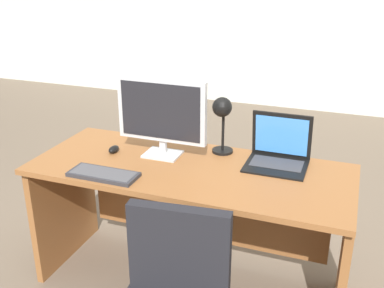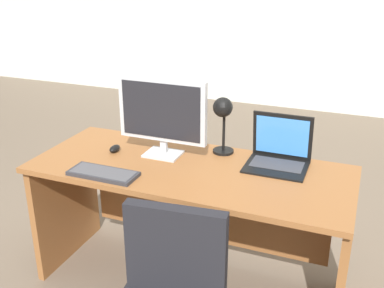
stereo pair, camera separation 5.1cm
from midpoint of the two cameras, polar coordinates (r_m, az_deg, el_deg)
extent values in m
plane|color=#6B5B4C|center=(4.05, 6.89, -4.27)|extent=(12.00, 12.00, 0.00)
cube|color=brown|center=(2.44, -0.89, -3.24)|extent=(1.71, 0.70, 0.03)
cube|color=brown|center=(2.98, -16.11, -7.32)|extent=(0.04, 0.62, 0.73)
cube|color=brown|center=(2.49, 17.93, -13.85)|extent=(0.04, 0.62, 0.73)
cube|color=brown|center=(2.81, 1.11, -7.41)|extent=(1.51, 0.02, 0.51)
cube|color=#B7BABF|center=(2.58, -4.26, -1.27)|extent=(0.20, 0.16, 0.01)
cube|color=#B7BABF|center=(2.57, -4.20, -0.27)|extent=(0.04, 0.02, 0.08)
cube|color=#B7BABF|center=(2.49, -4.43, 4.22)|extent=(0.51, 0.04, 0.35)
cube|color=black|center=(2.48, -4.62, 4.09)|extent=(0.46, 0.00, 0.31)
cube|color=black|center=(2.47, 9.89, -2.70)|extent=(0.32, 0.28, 0.01)
cube|color=#38383D|center=(2.49, 9.99, -2.39)|extent=(0.27, 0.15, 0.00)
cube|color=black|center=(2.53, 10.60, 1.11)|extent=(0.32, 0.05, 0.26)
cube|color=#3F8CEA|center=(2.52, 10.56, 1.02)|extent=(0.28, 0.04, 0.22)
cube|color=#2D2D33|center=(2.37, -11.63, -3.76)|extent=(0.36, 0.14, 0.02)
cube|color=#47474C|center=(2.37, -11.65, -3.52)|extent=(0.33, 0.12, 0.00)
ellipsoid|color=black|center=(2.65, -10.32, -0.65)|extent=(0.05, 0.09, 0.04)
cylinder|color=black|center=(2.62, 3.28, -0.85)|extent=(0.12, 0.12, 0.01)
cylinder|color=black|center=(2.58, 3.34, 1.60)|extent=(0.02, 0.02, 0.22)
sphere|color=black|center=(2.50, 3.21, 4.64)|extent=(0.11, 0.11, 0.11)
cube|color=black|center=(1.96, -2.40, -13.27)|extent=(0.44, 0.11, 0.42)
camera|label=1|loc=(0.03, -90.61, -0.24)|focal=42.59mm
camera|label=2|loc=(0.03, 89.39, 0.24)|focal=42.59mm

